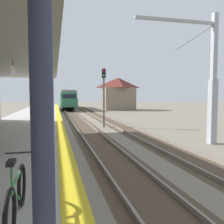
# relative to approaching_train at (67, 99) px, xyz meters

# --- Properties ---
(station_platform) EXTENTS (5.00, 80.00, 0.91)m
(station_platform) POSITION_rel_approaching_train_xyz_m (-4.40, -37.42, -1.73)
(station_platform) COLOR #B7B5AD
(station_platform) RESTS_ON ground
(track_pair_nearest_platform) EXTENTS (2.34, 120.00, 0.16)m
(track_pair_nearest_platform) POSITION_rel_approaching_train_xyz_m (-0.00, -33.42, -2.13)
(track_pair_nearest_platform) COLOR #4C3D2D
(track_pair_nearest_platform) RESTS_ON ground
(track_pair_middle) EXTENTS (2.34, 120.00, 0.16)m
(track_pair_middle) POSITION_rel_approaching_train_xyz_m (3.40, -33.42, -2.13)
(track_pair_middle) COLOR #4C3D2D
(track_pair_middle) RESTS_ON ground
(approaching_train) EXTENTS (2.93, 19.60, 4.76)m
(approaching_train) POSITION_rel_approaching_train_xyz_m (0.00, 0.00, 0.00)
(approaching_train) COLOR #286647
(approaching_train) RESTS_ON ground
(bicycle_beside_commuter) EXTENTS (0.48, 1.82, 1.04)m
(bicycle_beside_commuter) POSITION_rel_approaching_train_xyz_m (-3.05, -47.40, -0.88)
(bicycle_beside_commuter) COLOR black
(bicycle_beside_commuter) RESTS_ON station_platform
(rail_signal_post) EXTENTS (0.32, 0.34, 5.20)m
(rail_signal_post) POSITION_rel_approaching_train_xyz_m (1.77, -30.58, 1.02)
(rail_signal_post) COLOR #4C4C4C
(rail_signal_post) RESTS_ON ground
(catenary_pylon_far_side) EXTENTS (5.00, 0.40, 7.50)m
(catenary_pylon_far_side) POSITION_rel_approaching_train_xyz_m (6.14, -39.22, 1.43)
(catenary_pylon_far_side) COLOR #9EA3A8
(catenary_pylon_far_side) RESTS_ON ground
(distant_trackside_house) EXTENTS (6.60, 5.28, 6.40)m
(distant_trackside_house) POSITION_rel_approaching_train_xyz_m (9.81, -5.74, 1.16)
(distant_trackside_house) COLOR #7F705B
(distant_trackside_house) RESTS_ON ground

